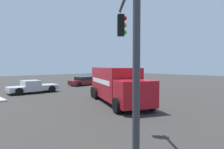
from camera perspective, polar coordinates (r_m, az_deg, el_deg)
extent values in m
plane|color=#33302D|center=(16.31, 4.07, -7.98)|extent=(100.00, 100.00, 0.00)
cube|color=#AD141E|center=(16.53, 0.58, -2.28)|extent=(6.57, 4.80, 2.47)
cube|color=#AD141E|center=(12.73, 6.71, -5.51)|extent=(2.75, 2.98, 1.70)
cube|color=black|center=(11.92, 8.47, -4.42)|extent=(0.94, 1.86, 0.88)
cube|color=#B2B2B7|center=(19.50, -2.27, -5.65)|extent=(1.17, 2.17, 0.21)
cube|color=white|center=(16.95, 4.45, -1.74)|extent=(4.66, 2.23, 0.36)
cube|color=white|center=(16.17, -3.48, -1.95)|extent=(4.66, 2.23, 0.36)
cylinder|color=black|center=(13.45, 11.44, -8.12)|extent=(1.02, 0.68, 1.00)
cylinder|color=black|center=(12.43, 1.35, -8.97)|extent=(1.02, 0.68, 1.00)
cylinder|color=black|center=(18.44, 2.75, -5.16)|extent=(1.02, 0.68, 1.00)
cylinder|color=black|center=(17.71, -4.79, -5.50)|extent=(1.02, 0.68, 1.00)
cylinder|color=black|center=(19.41, 1.63, -4.77)|extent=(1.02, 0.68, 1.00)
cylinder|color=black|center=(18.72, -5.55, -5.06)|extent=(1.02, 0.68, 1.00)
cylinder|color=#38383D|center=(5.20, 7.09, 1.39)|extent=(0.20, 0.20, 5.77)
cylinder|color=#38383D|center=(9.19, 2.58, 17.75)|extent=(0.03, 0.03, 0.25)
cube|color=black|center=(9.05, 2.57, 14.08)|extent=(0.42, 0.42, 0.95)
sphere|color=red|center=(9.14, 3.74, 15.99)|extent=(0.20, 0.20, 0.20)
sphere|color=#EFA314|center=(9.07, 3.74, 14.08)|extent=(0.20, 0.20, 0.20)
sphere|color=#19CC4C|center=(9.02, 3.73, 12.15)|extent=(0.20, 0.20, 0.20)
cube|color=#B7BABF|center=(22.73, -26.36, -3.89)|extent=(2.03, 1.61, 0.50)
cube|color=#B7BABF|center=(23.14, -22.53, -2.96)|extent=(2.04, 1.81, 1.10)
cube|color=black|center=(23.11, -22.54, -2.24)|extent=(1.87, 1.53, 0.48)
cube|color=#B7BABF|center=(23.80, -18.27, -3.40)|extent=(2.06, 2.11, 0.55)
cylinder|color=black|center=(21.81, -25.36, -4.53)|extent=(0.28, 0.77, 0.76)
cylinder|color=black|center=(23.74, -26.64, -3.99)|extent=(0.28, 0.77, 0.76)
cylinder|color=black|center=(22.94, -17.04, -4.05)|extent=(0.28, 0.77, 0.76)
cylinder|color=black|center=(24.79, -18.90, -3.59)|extent=(0.28, 0.77, 0.76)
cube|color=maroon|center=(29.98, -8.45, -2.22)|extent=(2.20, 4.45, 0.65)
cube|color=black|center=(30.03, -8.24, -1.11)|extent=(1.81, 2.55, 0.50)
cylinder|color=black|center=(28.38, -9.40, -2.85)|extent=(0.26, 0.64, 0.62)
cylinder|color=black|center=(29.81, -11.67, -2.61)|extent=(0.26, 0.64, 0.62)
cylinder|color=black|center=(30.27, -5.27, -2.49)|extent=(0.26, 0.64, 0.62)
cylinder|color=black|center=(31.62, -7.59, -2.28)|extent=(0.26, 0.64, 0.62)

